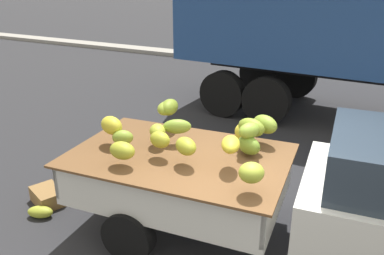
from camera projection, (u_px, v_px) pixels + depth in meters
curb_strip at (363, 72)px, 13.21m from camera, size 80.00×0.80×0.16m
pickup_truck at (332, 197)px, 4.31m from camera, size 4.87×2.16×1.70m
fallen_banana_bunch_near_tailgate at (40, 212)px, 5.47m from camera, size 0.41×0.32×0.16m
produce_crate at (48, 196)px, 5.79m from camera, size 0.62×0.53×0.23m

